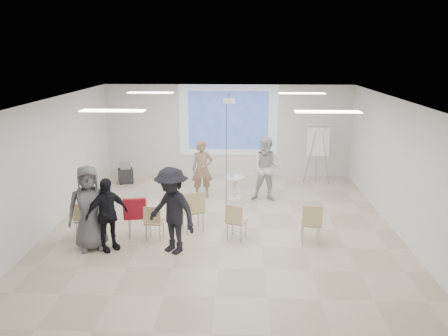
{
  "coord_description": "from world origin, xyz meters",
  "views": [
    {
      "loc": [
        0.4,
        -9.58,
        4.08
      ],
      "look_at": [
        0.0,
        0.8,
        1.25
      ],
      "focal_mm": 35.0,
      "sensor_mm": 36.0,
      "label": 1
    }
  ],
  "objects_px": {
    "chair_right_inner": "(236,219)",
    "av_cart": "(126,174)",
    "player_right": "(267,166)",
    "laptop": "(155,220)",
    "chair_right_far": "(311,221)",
    "audience_mid": "(172,205)",
    "chair_left_mid": "(137,213)",
    "audience_outer": "(89,203)",
    "pedestal_table": "(234,186)",
    "chair_far_left": "(84,218)",
    "audience_left": "(106,209)",
    "chair_center": "(194,208)",
    "chair_left_inner": "(154,220)",
    "player_left": "(202,166)",
    "flipchart_easel": "(318,141)"
  },
  "relations": [
    {
      "from": "laptop",
      "to": "player_left",
      "type": "bearing_deg",
      "value": -101.09
    },
    {
      "from": "chair_right_inner",
      "to": "player_right",
      "type": "bearing_deg",
      "value": 93.52
    },
    {
      "from": "laptop",
      "to": "flipchart_easel",
      "type": "bearing_deg",
      "value": -130.1
    },
    {
      "from": "audience_left",
      "to": "pedestal_table",
      "type": "bearing_deg",
      "value": 10.67
    },
    {
      "from": "chair_right_far",
      "to": "audience_mid",
      "type": "distance_m",
      "value": 3.0
    },
    {
      "from": "pedestal_table",
      "to": "audience_outer",
      "type": "relative_size",
      "value": 0.32
    },
    {
      "from": "laptop",
      "to": "audience_left",
      "type": "relative_size",
      "value": 0.17
    },
    {
      "from": "chair_far_left",
      "to": "audience_left",
      "type": "relative_size",
      "value": 0.47
    },
    {
      "from": "chair_left_mid",
      "to": "audience_outer",
      "type": "bearing_deg",
      "value": -154.71
    },
    {
      "from": "chair_right_far",
      "to": "chair_right_inner",
      "type": "bearing_deg",
      "value": 178.63
    },
    {
      "from": "chair_right_far",
      "to": "laptop",
      "type": "xyz_separation_m",
      "value": [
        -3.41,
        0.16,
        -0.1
      ]
    },
    {
      "from": "chair_far_left",
      "to": "chair_center",
      "type": "xyz_separation_m",
      "value": [
        2.38,
        0.46,
        0.09
      ]
    },
    {
      "from": "chair_left_mid",
      "to": "chair_right_far",
      "type": "relative_size",
      "value": 1.07
    },
    {
      "from": "chair_right_far",
      "to": "audience_mid",
      "type": "relative_size",
      "value": 0.44
    },
    {
      "from": "chair_left_mid",
      "to": "chair_right_inner",
      "type": "relative_size",
      "value": 1.15
    },
    {
      "from": "av_cart",
      "to": "player_right",
      "type": "bearing_deg",
      "value": -39.41
    },
    {
      "from": "chair_right_inner",
      "to": "audience_outer",
      "type": "distance_m",
      "value": 3.11
    },
    {
      "from": "chair_far_left",
      "to": "chair_left_inner",
      "type": "relative_size",
      "value": 1.04
    },
    {
      "from": "chair_left_mid",
      "to": "audience_left",
      "type": "distance_m",
      "value": 0.87
    },
    {
      "from": "pedestal_table",
      "to": "chair_far_left",
      "type": "relative_size",
      "value": 0.78
    },
    {
      "from": "player_right",
      "to": "laptop",
      "type": "distance_m",
      "value": 3.77
    },
    {
      "from": "player_right",
      "to": "audience_mid",
      "type": "relative_size",
      "value": 0.97
    },
    {
      "from": "audience_outer",
      "to": "chair_left_mid",
      "type": "bearing_deg",
      "value": 14.79
    },
    {
      "from": "chair_left_inner",
      "to": "player_left",
      "type": "bearing_deg",
      "value": 79.27
    },
    {
      "from": "chair_left_mid",
      "to": "pedestal_table",
      "type": "bearing_deg",
      "value": 41.25
    },
    {
      "from": "chair_far_left",
      "to": "audience_mid",
      "type": "relative_size",
      "value": 0.41
    },
    {
      "from": "audience_mid",
      "to": "player_right",
      "type": "bearing_deg",
      "value": 91.98
    },
    {
      "from": "chair_left_mid",
      "to": "av_cart",
      "type": "height_order",
      "value": "chair_left_mid"
    },
    {
      "from": "audience_mid",
      "to": "av_cart",
      "type": "relative_size",
      "value": 3.12
    },
    {
      "from": "laptop",
      "to": "audience_mid",
      "type": "xyz_separation_m",
      "value": [
        0.5,
        -0.64,
        0.6
      ]
    },
    {
      "from": "player_right",
      "to": "chair_center",
      "type": "distance_m",
      "value": 2.92
    },
    {
      "from": "audience_mid",
      "to": "chair_right_far",
      "type": "bearing_deg",
      "value": 43.93
    },
    {
      "from": "pedestal_table",
      "to": "audience_mid",
      "type": "height_order",
      "value": "audience_mid"
    },
    {
      "from": "chair_center",
      "to": "chair_left_mid",
      "type": "bearing_deg",
      "value": 172.16
    },
    {
      "from": "audience_left",
      "to": "chair_left_inner",
      "type": "bearing_deg",
      "value": -11.67
    },
    {
      "from": "pedestal_table",
      "to": "chair_center",
      "type": "bearing_deg",
      "value": -110.71
    },
    {
      "from": "chair_left_inner",
      "to": "chair_right_far",
      "type": "xyz_separation_m",
      "value": [
        3.42,
        -0.07,
        0.06
      ]
    },
    {
      "from": "chair_center",
      "to": "av_cart",
      "type": "bearing_deg",
      "value": 101.74
    },
    {
      "from": "audience_left",
      "to": "flipchart_easel",
      "type": "xyz_separation_m",
      "value": [
        5.13,
        4.85,
        0.47
      ]
    },
    {
      "from": "chair_right_inner",
      "to": "av_cart",
      "type": "bearing_deg",
      "value": 150.83
    },
    {
      "from": "audience_left",
      "to": "player_left",
      "type": "bearing_deg",
      "value": 22.4
    },
    {
      "from": "chair_left_inner",
      "to": "player_right",
      "type": "bearing_deg",
      "value": 51.2
    },
    {
      "from": "player_left",
      "to": "chair_left_mid",
      "type": "height_order",
      "value": "player_left"
    },
    {
      "from": "chair_left_mid",
      "to": "chair_center",
      "type": "distance_m",
      "value": 1.27
    },
    {
      "from": "chair_right_inner",
      "to": "chair_right_far",
      "type": "xyz_separation_m",
      "value": [
        1.62,
        -0.13,
        0.04
      ]
    },
    {
      "from": "chair_center",
      "to": "av_cart",
      "type": "relative_size",
      "value": 1.5
    },
    {
      "from": "chair_left_mid",
      "to": "audience_outer",
      "type": "xyz_separation_m",
      "value": [
        -0.84,
        -0.6,
        0.44
      ]
    },
    {
      "from": "player_right",
      "to": "chair_left_mid",
      "type": "bearing_deg",
      "value": -131.89
    },
    {
      "from": "pedestal_table",
      "to": "player_left",
      "type": "distance_m",
      "value": 1.07
    },
    {
      "from": "audience_left",
      "to": "audience_mid",
      "type": "height_order",
      "value": "audience_mid"
    }
  ]
}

